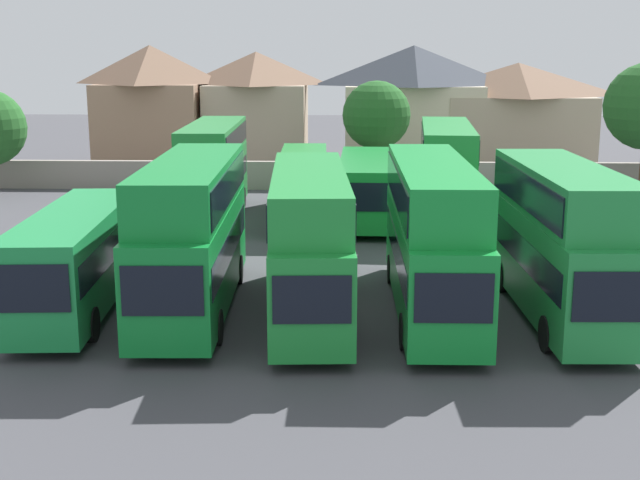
# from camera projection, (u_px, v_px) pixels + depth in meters

# --- Properties ---
(ground) EXTENTS (140.00, 140.00, 0.00)m
(ground) POSITION_uv_depth(u_px,v_px,m) (329.00, 213.00, 46.29)
(ground) COLOR #424247
(depot_boundary_wall) EXTENTS (56.00, 0.50, 1.80)m
(depot_boundary_wall) POSITION_uv_depth(u_px,v_px,m) (332.00, 176.00, 53.70)
(depot_boundary_wall) COLOR gray
(depot_boundary_wall) RESTS_ON ground
(bus_1) EXTENTS (3.16, 10.31, 3.43)m
(bus_1) POSITION_uv_depth(u_px,v_px,m) (76.00, 256.00, 28.48)
(bus_1) COLOR #1A863F
(bus_1) RESTS_ON ground
(bus_2) EXTENTS (2.96, 11.24, 5.14)m
(bus_2) POSITION_uv_depth(u_px,v_px,m) (192.00, 228.00, 28.46)
(bus_2) COLOR #117C2F
(bus_2) RESTS_ON ground
(bus_3) EXTENTS (3.06, 11.17, 4.85)m
(bus_3) POSITION_uv_depth(u_px,v_px,m) (309.00, 235.00, 27.98)
(bus_3) COLOR #1C8532
(bus_3) RESTS_ON ground
(bus_4) EXTENTS (2.56, 11.81, 5.09)m
(bus_4) POSITION_uv_depth(u_px,v_px,m) (432.00, 229.00, 28.28)
(bus_4) COLOR #138831
(bus_4) RESTS_ON ground
(bus_5) EXTENTS (2.90, 10.42, 5.07)m
(bus_5) POSITION_uv_depth(u_px,v_px,m) (562.00, 234.00, 27.62)
(bus_5) COLOR #1E853A
(bus_5) RESTS_ON ground
(bus_6) EXTENTS (2.84, 11.29, 4.97)m
(bus_6) POSITION_uv_depth(u_px,v_px,m) (213.00, 166.00, 44.18)
(bus_6) COLOR #207C34
(bus_6) RESTS_ON ground
(bus_7) EXTENTS (2.78, 11.52, 3.38)m
(bus_7) POSITION_uv_depth(u_px,v_px,m) (303.00, 183.00, 44.12)
(bus_7) COLOR #1B802E
(bus_7) RESTS_ON ground
(bus_8) EXTENTS (2.85, 10.66, 3.29)m
(bus_8) POSITION_uv_depth(u_px,v_px,m) (366.00, 185.00, 43.65)
(bus_8) COLOR #177E2F
(bus_8) RESTS_ON ground
(bus_9) EXTENTS (3.37, 11.62, 5.01)m
(bus_9) POSITION_uv_depth(u_px,v_px,m) (446.00, 168.00, 43.08)
(bus_9) COLOR #208735
(bus_9) RESTS_ON ground
(house_terrace_left) EXTENTS (8.00, 7.26, 9.06)m
(house_terrace_left) POSITION_uv_depth(u_px,v_px,m) (152.00, 106.00, 63.23)
(house_terrace_left) COLOR #9E7A60
(house_terrace_left) RESTS_ON ground
(house_terrace_centre) EXTENTS (7.81, 6.77, 8.58)m
(house_terrace_centre) POSITION_uv_depth(u_px,v_px,m) (257.00, 109.00, 63.66)
(house_terrace_centre) COLOR tan
(house_terrace_centre) RESTS_ON ground
(house_terrace_right) EXTENTS (10.50, 6.31, 9.03)m
(house_terrace_right) POSITION_uv_depth(u_px,v_px,m) (413.00, 106.00, 62.69)
(house_terrace_right) COLOR beige
(house_terrace_right) RESTS_ON ground
(house_terrace_far_right) EXTENTS (11.16, 6.91, 7.79)m
(house_terrace_far_right) POSITION_uv_depth(u_px,v_px,m) (516.00, 115.00, 62.79)
(house_terrace_far_right) COLOR tan
(house_terrace_far_right) RESTS_ON ground
(tree_left_of_lot) EXTENTS (4.47, 4.47, 6.78)m
(tree_left_of_lot) POSITION_uv_depth(u_px,v_px,m) (377.00, 115.00, 55.24)
(tree_left_of_lot) COLOR brown
(tree_left_of_lot) RESTS_ON ground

